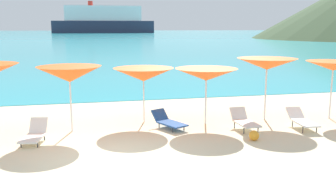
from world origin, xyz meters
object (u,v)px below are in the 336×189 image
at_px(umbrella_5, 206,75).
at_px(lounge_chair_5, 34,134).
at_px(umbrella_6, 267,64).
at_px(cruise_ship, 104,21).
at_px(umbrella_4, 143,75).
at_px(lounge_chair_2, 168,121).
at_px(lounge_chair_3, 244,120).
at_px(umbrella_3, 69,74).
at_px(umbrella_7, 333,66).
at_px(lounge_chair_4, 302,120).
at_px(beach_ball, 254,135).

distance_m(umbrella_5, lounge_chair_5, 6.21).
height_order(umbrella_6, cruise_ship, cruise_ship).
bearing_deg(umbrella_4, lounge_chair_2, -55.53).
bearing_deg(umbrella_4, lounge_chair_3, -28.51).
relative_size(umbrella_3, umbrella_7, 1.05).
xyz_separation_m(umbrella_7, lounge_chair_2, (-6.54, -0.04, -1.82)).
height_order(umbrella_3, lounge_chair_5, umbrella_3).
height_order(umbrella_3, umbrella_5, umbrella_3).
distance_m(lounge_chair_4, beach_ball, 2.51).
distance_m(umbrella_6, lounge_chair_2, 4.40).
relative_size(umbrella_4, beach_ball, 7.25).
distance_m(umbrella_3, lounge_chair_5, 2.28).
height_order(umbrella_3, lounge_chair_2, umbrella_3).
bearing_deg(lounge_chair_5, lounge_chair_2, 19.29).
height_order(umbrella_7, cruise_ship, cruise_ship).
xyz_separation_m(lounge_chair_3, lounge_chair_4, (2.07, -0.30, -0.01)).
distance_m(umbrella_4, umbrella_7, 7.33).
bearing_deg(umbrella_3, lounge_chair_4, -9.60).
height_order(umbrella_7, lounge_chair_2, umbrella_7).
relative_size(lounge_chair_4, beach_ball, 5.05).
xyz_separation_m(umbrella_3, lounge_chair_4, (7.98, -1.35, -1.68)).
bearing_deg(umbrella_3, lounge_chair_3, -10.10).
distance_m(lounge_chair_3, cruise_ship, 239.81).
height_order(lounge_chair_5, cruise_ship, cruise_ship).
relative_size(umbrella_3, lounge_chair_3, 1.66).
distance_m(umbrella_5, umbrella_7, 5.07).
bearing_deg(umbrella_6, umbrella_3, -179.18).
bearing_deg(umbrella_3, umbrella_6, 0.82).
xyz_separation_m(umbrella_4, beach_ball, (3.05, -3.07, -1.65)).
xyz_separation_m(umbrella_6, beach_ball, (-1.61, -2.45, -2.00)).
bearing_deg(umbrella_7, lounge_chair_4, -150.69).
relative_size(lounge_chair_3, cruise_ship, 0.02).
bearing_deg(umbrella_5, lounge_chair_5, -170.51).
xyz_separation_m(umbrella_6, lounge_chair_5, (-8.39, -1.11, -1.90)).
height_order(umbrella_3, lounge_chair_4, umbrella_3).
xyz_separation_m(umbrella_5, lounge_chair_4, (3.15, -1.34, -1.54)).
bearing_deg(beach_ball, lounge_chair_4, 23.31).
bearing_deg(lounge_chair_5, lounge_chair_4, 8.31).
distance_m(umbrella_7, lounge_chair_4, 2.81).
bearing_deg(lounge_chair_5, umbrella_7, 14.25).
height_order(umbrella_4, umbrella_7, umbrella_7).
xyz_separation_m(umbrella_3, lounge_chair_5, (-1.10, -1.00, -1.72)).
distance_m(umbrella_3, cruise_ship, 238.97).
height_order(umbrella_5, umbrella_6, umbrella_6).
xyz_separation_m(lounge_chair_4, lounge_chair_5, (-9.08, 0.34, -0.04)).
bearing_deg(beach_ball, umbrella_4, 134.77).
xyz_separation_m(umbrella_5, umbrella_7, (5.05, -0.27, 0.23)).
xyz_separation_m(lounge_chair_3, lounge_chair_5, (-7.01, 0.05, -0.05)).
bearing_deg(umbrella_4, lounge_chair_4, -21.23).
distance_m(lounge_chair_3, beach_ball, 1.32).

